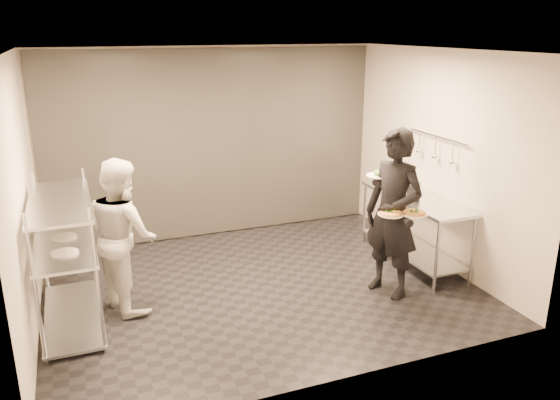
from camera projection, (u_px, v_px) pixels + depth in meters
name	position (u px, v px, depth m)	size (l,w,h in m)	color
room_shell	(230.00, 155.00, 7.32)	(5.00, 4.00, 2.80)	black
pass_rack	(66.00, 254.00, 5.72)	(0.60, 1.60, 1.50)	#B5B8BC
prep_counter	(414.00, 218.00, 7.25)	(0.60, 1.80, 0.92)	#B5B8BC
utensil_rail	(436.00, 148.00, 7.06)	(0.07, 1.20, 0.31)	#B5B8BC
waiter	(393.00, 214.00, 6.28)	(0.72, 0.48, 1.99)	black
chef	(123.00, 234.00, 6.02)	(0.84, 0.65, 1.72)	silver
pizza_plate_near	(391.00, 213.00, 6.07)	(0.29, 0.29, 0.05)	white
pizza_plate_far	(414.00, 213.00, 6.09)	(0.30, 0.30, 0.05)	white
salad_plate	(379.00, 174.00, 6.38)	(0.30, 0.30, 0.07)	white
pos_monitor	(413.00, 193.00, 7.01)	(0.05, 0.25, 0.18)	black
bottle_green	(387.00, 179.00, 7.54)	(0.07, 0.07, 0.24)	gray
bottle_clear	(418.00, 188.00, 7.21)	(0.06, 0.06, 0.19)	gray
bottle_dark	(381.00, 175.00, 7.83)	(0.06, 0.06, 0.19)	black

